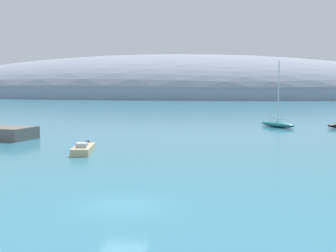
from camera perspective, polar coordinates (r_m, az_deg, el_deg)
water at (r=24.47m, az=-5.73°, el=-10.03°), size 600.00×600.00×0.00m
distant_ridge at (r=212.90m, az=-0.19°, el=3.73°), size 257.32×89.90×39.48m
sailboat_teal_mid_mooring at (r=68.52m, az=13.74°, el=0.30°), size 5.70×6.44×9.74m
motorboat_sand_foreground at (r=42.79m, az=-10.69°, el=-2.88°), size 2.48×5.46×1.06m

